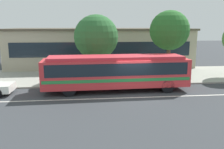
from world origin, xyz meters
TOP-DOWN VIEW (x-y plane):
  - ground_plane at (0.00, 0.00)m, footprint 120.00×120.00m
  - sidewalk_slab at (0.00, 6.56)m, footprint 60.00×8.00m
  - lane_stripe_center at (0.00, -0.80)m, footprint 56.00×0.16m
  - transit_bus at (-1.16, 1.21)m, footprint 11.10×2.83m
  - pedestrian_waiting_near_sign at (4.27, 3.01)m, footprint 0.47×0.47m
  - pedestrian_walking_along_curb at (-1.75, 3.85)m, footprint 0.38×0.38m
  - pedestrian_standing_by_tree at (-2.72, 3.70)m, footprint 0.45×0.45m
  - street_tree_near_stop at (-2.47, 5.55)m, footprint 4.07×4.07m
  - street_tree_mid_block at (4.22, 4.91)m, footprint 3.62×3.62m
  - station_building at (-1.63, 13.88)m, footprint 21.82×9.34m

SIDE VIEW (x-z plane):
  - ground_plane at x=0.00m, z-range 0.00..0.00m
  - lane_stripe_center at x=0.00m, z-range 0.00..0.01m
  - sidewalk_slab at x=0.00m, z-range 0.00..0.12m
  - pedestrian_walking_along_curb at x=-1.75m, z-range 0.26..1.95m
  - pedestrian_waiting_near_sign at x=4.27m, z-range 0.27..1.95m
  - pedestrian_standing_by_tree at x=-2.72m, z-range 0.27..2.02m
  - transit_bus at x=-1.16m, z-range 0.23..2.94m
  - station_building at x=-1.63m, z-range 0.01..4.63m
  - street_tree_near_stop at x=-2.47m, z-range 1.01..6.86m
  - street_tree_mid_block at x=4.22m, z-range 1.40..7.63m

